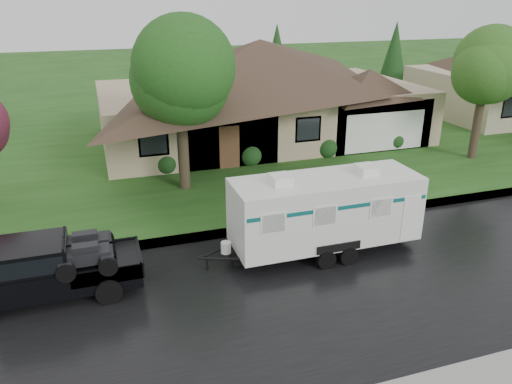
# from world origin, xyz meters

# --- Properties ---
(ground) EXTENTS (140.00, 140.00, 0.00)m
(ground) POSITION_xyz_m (0.00, 0.00, 0.00)
(ground) COLOR #204916
(ground) RESTS_ON ground
(road) EXTENTS (140.00, 8.00, 0.01)m
(road) POSITION_xyz_m (0.00, -2.00, 0.01)
(road) COLOR black
(road) RESTS_ON ground
(curb) EXTENTS (140.00, 0.50, 0.15)m
(curb) POSITION_xyz_m (0.00, 2.25, 0.07)
(curb) COLOR gray
(curb) RESTS_ON ground
(lawn) EXTENTS (140.00, 26.00, 0.15)m
(lawn) POSITION_xyz_m (0.00, 15.00, 0.07)
(lawn) COLOR #204916
(lawn) RESTS_ON ground
(house_main) EXTENTS (19.44, 10.80, 6.90)m
(house_main) POSITION_xyz_m (2.29, 13.84, 3.59)
(house_main) COLOR tan
(house_main) RESTS_ON lawn
(tree_left_green) EXTENTS (4.23, 4.23, 7.01)m
(tree_left_green) POSITION_xyz_m (-3.82, 6.99, 5.01)
(tree_left_green) COLOR #382B1E
(tree_left_green) RESTS_ON lawn
(tree_right_green) EXTENTS (3.84, 3.84, 6.36)m
(tree_right_green) POSITION_xyz_m (11.22, 6.64, 4.56)
(tree_right_green) COLOR #382B1E
(tree_right_green) RESTS_ON lawn
(shrub_row) EXTENTS (13.60, 1.00, 1.00)m
(shrub_row) POSITION_xyz_m (2.00, 9.30, 0.65)
(shrub_row) COLOR #143814
(shrub_row) RESTS_ON lawn
(pickup_truck) EXTENTS (5.29, 2.01, 1.76)m
(pickup_truck) POSITION_xyz_m (-9.23, 0.02, 0.94)
(pickup_truck) COLOR black
(pickup_truck) RESTS_ON ground
(travel_trailer) EXTENTS (6.52, 2.29, 2.92)m
(travel_trailer) POSITION_xyz_m (-0.44, 0.02, 1.55)
(travel_trailer) COLOR silver
(travel_trailer) RESTS_ON ground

